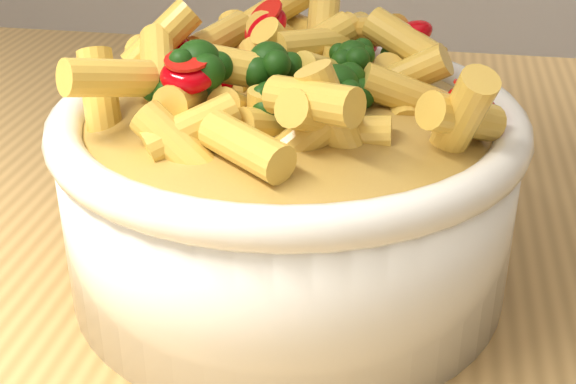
# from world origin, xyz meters

# --- Properties ---
(table) EXTENTS (1.20, 0.80, 0.90)m
(table) POSITION_xyz_m (0.00, 0.00, 0.80)
(table) COLOR tan
(table) RESTS_ON ground
(serving_bowl) EXTENTS (0.26, 0.26, 0.11)m
(serving_bowl) POSITION_xyz_m (-0.07, -0.06, 0.96)
(serving_bowl) COLOR white
(serving_bowl) RESTS_ON table
(pasta_salad) EXTENTS (0.20, 0.20, 0.05)m
(pasta_salad) POSITION_xyz_m (-0.07, -0.06, 1.02)
(pasta_salad) COLOR #FFCB50
(pasta_salad) RESTS_ON serving_bowl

